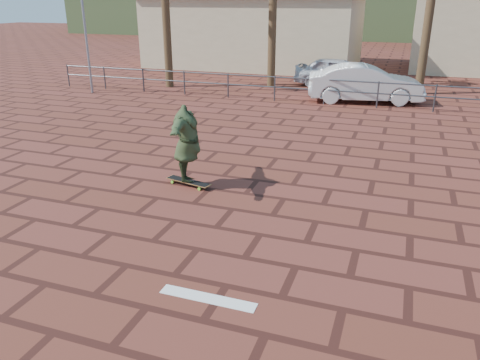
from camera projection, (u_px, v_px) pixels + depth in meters
name	position (u px, v px, depth m)	size (l,w,h in m)	color
ground	(197.00, 249.00, 7.77)	(120.00, 120.00, 0.00)	maroon
paint_stripe	(208.00, 298.00, 6.49)	(1.40, 0.22, 0.01)	white
guardrail	(325.00, 87.00, 18.06)	(24.06, 0.06, 1.00)	#47494F
building_west	(256.00, 26.00, 28.12)	(12.60, 7.60, 4.50)	beige
hill_front	(387.00, 6.00, 50.59)	(70.00, 18.00, 6.00)	#384C28
longboard	(189.00, 182.00, 10.38)	(1.12, 0.48, 0.11)	olive
skateboarder	(187.00, 144.00, 10.06)	(2.10, 0.57, 1.71)	#2E3C20
car_silver	(338.00, 72.00, 21.60)	(1.59, 3.94, 1.34)	silver
car_white	(365.00, 83.00, 18.48)	(1.54, 4.42, 1.46)	silver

